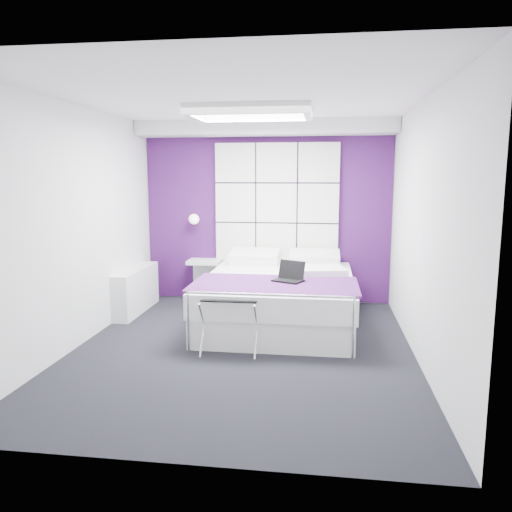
{
  "coord_description": "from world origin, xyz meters",
  "views": [
    {
      "loc": [
        0.84,
        -5.07,
        1.84
      ],
      "look_at": [
        0.09,
        0.35,
        0.96
      ],
      "focal_mm": 35.0,
      "sensor_mm": 36.0,
      "label": 1
    }
  ],
  "objects_px": {
    "radiator": "(136,290)",
    "laptop": "(288,276)",
    "bed": "(279,297)",
    "luggage_rack": "(230,325)",
    "wall_lamp": "(195,219)",
    "nightstand": "(205,261)"
  },
  "relations": [
    {
      "from": "radiator",
      "to": "laptop",
      "type": "xyz_separation_m",
      "value": [
        2.13,
        -0.71,
        0.4
      ]
    },
    {
      "from": "bed",
      "to": "laptop",
      "type": "height_order",
      "value": "laptop"
    },
    {
      "from": "bed",
      "to": "laptop",
      "type": "xyz_separation_m",
      "value": [
        0.14,
        -0.42,
        0.36
      ]
    },
    {
      "from": "bed",
      "to": "luggage_rack",
      "type": "height_order",
      "value": "bed"
    },
    {
      "from": "luggage_rack",
      "to": "laptop",
      "type": "xyz_separation_m",
      "value": [
        0.56,
        0.67,
        0.41
      ]
    },
    {
      "from": "bed",
      "to": "wall_lamp",
      "type": "bearing_deg",
      "value": 142.12
    },
    {
      "from": "radiator",
      "to": "nightstand",
      "type": "xyz_separation_m",
      "value": [
        0.79,
        0.72,
        0.29
      ]
    },
    {
      "from": "wall_lamp",
      "to": "bed",
      "type": "relative_size",
      "value": 0.07
    },
    {
      "from": "laptop",
      "to": "bed",
      "type": "bearing_deg",
      "value": 133.68
    },
    {
      "from": "laptop",
      "to": "radiator",
      "type": "bearing_deg",
      "value": -173.62
    },
    {
      "from": "radiator",
      "to": "bed",
      "type": "bearing_deg",
      "value": -8.23
    },
    {
      "from": "nightstand",
      "to": "luggage_rack",
      "type": "height_order",
      "value": "nightstand"
    },
    {
      "from": "luggage_rack",
      "to": "laptop",
      "type": "height_order",
      "value": "laptop"
    },
    {
      "from": "radiator",
      "to": "luggage_rack",
      "type": "distance_m",
      "value": 2.09
    },
    {
      "from": "radiator",
      "to": "bed",
      "type": "xyz_separation_m",
      "value": [
        1.99,
        -0.29,
        0.04
      ]
    },
    {
      "from": "laptop",
      "to": "wall_lamp",
      "type": "bearing_deg",
      "value": 160.2
    },
    {
      "from": "bed",
      "to": "luggage_rack",
      "type": "bearing_deg",
      "value": -110.81
    },
    {
      "from": "wall_lamp",
      "to": "nightstand",
      "type": "relative_size",
      "value": 0.31
    },
    {
      "from": "wall_lamp",
      "to": "laptop",
      "type": "distance_m",
      "value": 2.16
    },
    {
      "from": "nightstand",
      "to": "radiator",
      "type": "bearing_deg",
      "value": -137.81
    },
    {
      "from": "wall_lamp",
      "to": "radiator",
      "type": "xyz_separation_m",
      "value": [
        -0.64,
        -0.76,
        -0.92
      ]
    },
    {
      "from": "bed",
      "to": "nightstand",
      "type": "xyz_separation_m",
      "value": [
        -1.19,
        1.01,
        0.26
      ]
    }
  ]
}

